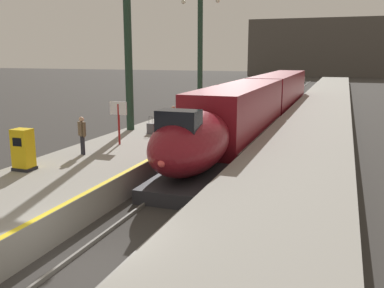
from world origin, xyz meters
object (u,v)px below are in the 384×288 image
station_column_mid (128,26)px  passenger_mid_platform (82,133)px  highspeed_train_main (260,102)px  passenger_near_edge (173,119)px  station_column_far (200,37)px  rolling_suitcase (151,129)px  ticket_machine_yellow (23,151)px  departure_info_board (119,114)px

station_column_mid → passenger_mid_platform: (0.99, -6.39, -4.93)m
highspeed_train_main → passenger_near_edge: 11.04m
highspeed_train_main → passenger_mid_platform: highspeed_train_main is taller
station_column_far → passenger_mid_platform: station_column_far is taller
station_column_mid → rolling_suitcase: bearing=-26.4°
ticket_machine_yellow → station_column_far: bearing=90.9°
station_column_mid → passenger_near_edge: size_ratio=5.87×
rolling_suitcase → passenger_mid_platform: bearing=-97.4°
passenger_mid_platform → station_column_far: bearing=92.9°
passenger_near_edge → departure_info_board: departure_info_board is taller
station_column_mid → rolling_suitcase: station_column_mid is taller
station_column_mid → passenger_mid_platform: 8.13m
station_column_far → passenger_near_edge: 15.34m
passenger_near_edge → rolling_suitcase: passenger_near_edge is taller
station_column_far → passenger_mid_platform: (0.99, -19.25, -4.76)m
passenger_mid_platform → passenger_near_edge: bearing=65.6°
highspeed_train_main → departure_info_board: 14.05m
passenger_near_edge → rolling_suitcase: (-1.57, 0.50, -0.69)m
highspeed_train_main → station_column_mid: 12.17m
highspeed_train_main → station_column_far: (-5.90, 3.48, 4.87)m
station_column_mid → passenger_near_edge: bearing=-22.4°
highspeed_train_main → station_column_mid: station_column_mid is taller
passenger_mid_platform → ticket_machine_yellow: size_ratio=1.06×
station_column_far → ticket_machine_yellow: bearing=-89.1°
station_column_far → rolling_suitcase: size_ratio=9.79×
station_column_mid → passenger_mid_platform: station_column_mid is taller
passenger_near_edge → passenger_mid_platform: bearing=-114.4°
highspeed_train_main → passenger_near_edge: highspeed_train_main is taller
passenger_mid_platform → departure_info_board: bearing=79.2°
rolling_suitcase → passenger_near_edge: bearing=-17.7°
highspeed_train_main → rolling_suitcase: highspeed_train_main is taller
departure_info_board → passenger_mid_platform: bearing=-100.8°
station_column_mid → ticket_machine_yellow: station_column_mid is taller
ticket_machine_yellow → rolling_suitcase: bearing=80.9°
rolling_suitcase → departure_info_board: departure_info_board is taller
ticket_machine_yellow → passenger_mid_platform: bearing=77.9°
passenger_mid_platform → departure_info_board: 2.55m
station_column_far → rolling_suitcase: 14.84m
passenger_near_edge → passenger_mid_platform: same height
ticket_machine_yellow → departure_info_board: size_ratio=0.75×
station_column_mid → passenger_near_edge: station_column_mid is taller
passenger_mid_platform → rolling_suitcase: 5.63m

